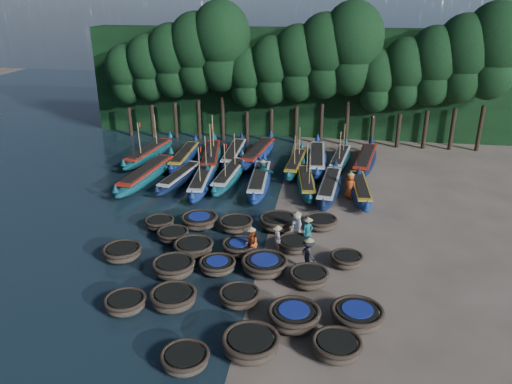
# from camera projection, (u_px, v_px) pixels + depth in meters

# --- Properties ---
(ground) EXTENTS (120.00, 120.00, 0.00)m
(ground) POSITION_uv_depth(u_px,v_px,m) (266.00, 242.00, 28.30)
(ground) COLOR gray
(ground) RESTS_ON ground
(foliage_wall) EXTENTS (40.00, 3.00, 10.00)m
(foliage_wall) POSITION_uv_depth(u_px,v_px,m) (299.00, 82.00, 47.93)
(foliage_wall) COLOR black
(foliage_wall) RESTS_ON ground
(coracle_2) EXTENTS (1.91, 1.91, 0.63)m
(coracle_2) POSITION_uv_depth(u_px,v_px,m) (185.00, 359.00, 18.80)
(coracle_2) COLOR #4B3E2F
(coracle_2) RESTS_ON ground
(coracle_3) EXTENTS (2.50, 2.50, 0.85)m
(coracle_3) POSITION_uv_depth(u_px,v_px,m) (251.00, 344.00, 19.39)
(coracle_3) COLOR #4B3E2F
(coracle_3) RESTS_ON ground
(coracle_4) EXTENTS (2.02, 2.02, 0.74)m
(coracle_4) POSITION_uv_depth(u_px,v_px,m) (337.00, 347.00, 19.35)
(coracle_4) COLOR #4B3E2F
(coracle_4) RESTS_ON ground
(coracle_5) EXTENTS (1.93, 1.93, 0.69)m
(coracle_5) POSITION_uv_depth(u_px,v_px,m) (125.00, 303.00, 22.09)
(coracle_5) COLOR #4B3E2F
(coracle_5) RESTS_ON ground
(coracle_6) EXTENTS (2.18, 2.18, 0.80)m
(coracle_6) POSITION_uv_depth(u_px,v_px,m) (173.00, 298.00, 22.34)
(coracle_6) COLOR #4B3E2F
(coracle_6) RESTS_ON ground
(coracle_7) EXTENTS (1.92, 1.92, 0.68)m
(coracle_7) POSITION_uv_depth(u_px,v_px,m) (239.00, 297.00, 22.57)
(coracle_7) COLOR #4B3E2F
(coracle_7) RESTS_ON ground
(coracle_8) EXTENTS (2.69, 2.69, 0.84)m
(coracle_8) POSITION_uv_depth(u_px,v_px,m) (294.00, 316.00, 21.03)
(coracle_8) COLOR #4B3E2F
(coracle_8) RESTS_ON ground
(coracle_9) EXTENTS (2.48, 2.48, 0.81)m
(coracle_9) POSITION_uv_depth(u_px,v_px,m) (357.00, 316.00, 21.12)
(coracle_9) COLOR #4B3E2F
(coracle_9) RESTS_ON ground
(coracle_10) EXTENTS (2.32, 2.32, 0.73)m
(coracle_10) POSITION_uv_depth(u_px,v_px,m) (122.00, 252.00, 26.31)
(coracle_10) COLOR #4B3E2F
(coracle_10) RESTS_ON ground
(coracle_11) EXTENTS (2.27, 2.27, 0.81)m
(coracle_11) POSITION_uv_depth(u_px,v_px,m) (174.00, 267.00, 24.81)
(coracle_11) COLOR #4B3E2F
(coracle_11) RESTS_ON ground
(coracle_12) EXTENTS (1.91, 1.91, 0.65)m
(coracle_12) POSITION_uv_depth(u_px,v_px,m) (217.00, 265.00, 25.15)
(coracle_12) COLOR #4B3E2F
(coracle_12) RESTS_ON ground
(coracle_13) EXTENTS (2.83, 2.83, 0.77)m
(coracle_13) POSITION_uv_depth(u_px,v_px,m) (265.00, 265.00, 25.06)
(coracle_13) COLOR #4B3E2F
(coracle_13) RESTS_ON ground
(coracle_14) EXTENTS (2.05, 2.05, 0.78)m
(coracle_14) POSITION_uv_depth(u_px,v_px,m) (309.00, 277.00, 23.97)
(coracle_14) COLOR #4B3E2F
(coracle_14) RESTS_ON ground
(coracle_15) EXTENTS (2.19, 2.19, 0.64)m
(coracle_15) POSITION_uv_depth(u_px,v_px,m) (173.00, 235.00, 28.30)
(coracle_15) COLOR #4B3E2F
(coracle_15) RESTS_ON ground
(coracle_16) EXTENTS (2.40, 2.40, 0.73)m
(coracle_16) POSITION_uv_depth(u_px,v_px,m) (194.00, 248.00, 26.80)
(coracle_16) COLOR #4B3E2F
(coracle_16) RESTS_ON ground
(coracle_17) EXTENTS (2.12, 2.12, 0.75)m
(coracle_17) POSITION_uv_depth(u_px,v_px,m) (240.00, 247.00, 26.77)
(coracle_17) COLOR #4B3E2F
(coracle_17) RESTS_ON ground
(coracle_18) EXTENTS (2.46, 2.46, 0.65)m
(coracle_18) POSITION_uv_depth(u_px,v_px,m) (295.00, 244.00, 27.26)
(coracle_18) COLOR #4B3E2F
(coracle_18) RESTS_ON ground
(coracle_19) EXTENTS (2.06, 2.06, 0.66)m
(coracle_19) POSITION_uv_depth(u_px,v_px,m) (347.00, 260.00, 25.67)
(coracle_19) COLOR #4B3E2F
(coracle_19) RESTS_ON ground
(coracle_20) EXTENTS (1.77, 1.77, 0.63)m
(coracle_20) POSITION_uv_depth(u_px,v_px,m) (160.00, 223.00, 29.76)
(coracle_20) COLOR #4B3E2F
(coracle_20) RESTS_ON ground
(coracle_21) EXTENTS (2.44, 2.44, 0.76)m
(coracle_21) POSITION_uv_depth(u_px,v_px,m) (199.00, 221.00, 29.86)
(coracle_21) COLOR #4B3E2F
(coracle_21) RESTS_ON ground
(coracle_22) EXTENTS (2.51, 2.51, 0.72)m
(coracle_22) POSITION_uv_depth(u_px,v_px,m) (236.00, 224.00, 29.46)
(coracle_22) COLOR #4B3E2F
(coracle_22) RESTS_ON ground
(coracle_23) EXTENTS (2.50, 2.50, 0.82)m
(coracle_23) POSITION_uv_depth(u_px,v_px,m) (278.00, 222.00, 29.61)
(coracle_23) COLOR #4B3E2F
(coracle_23) RESTS_ON ground
(coracle_24) EXTENTS (2.32, 2.32, 0.72)m
(coracle_24) POSITION_uv_depth(u_px,v_px,m) (321.00, 223.00, 29.69)
(coracle_24) COLOR #4B3E2F
(coracle_24) RESTS_ON ground
(long_boat_1) EXTENTS (2.65, 9.08, 1.61)m
(long_boat_1) POSITION_uv_depth(u_px,v_px,m) (147.00, 175.00, 36.77)
(long_boat_1) COLOR #105C58
(long_boat_1) RESTS_ON ground
(long_boat_2) EXTENTS (2.41, 7.28, 1.30)m
(long_boat_2) POSITION_uv_depth(u_px,v_px,m) (180.00, 177.00, 36.58)
(long_boat_2) COLOR #0E1634
(long_boat_2) RESTS_ON ground
(long_boat_3) EXTENTS (2.12, 8.26, 3.52)m
(long_boat_3) POSITION_uv_depth(u_px,v_px,m) (202.00, 180.00, 35.89)
(long_boat_3) COLOR navy
(long_boat_3) RESTS_ON ground
(long_boat_4) EXTENTS (1.97, 8.12, 3.46)m
(long_boat_4) POSITION_uv_depth(u_px,v_px,m) (230.00, 176.00, 36.79)
(long_boat_4) COLOR #105C58
(long_boat_4) RESTS_ON ground
(long_boat_5) EXTENTS (1.89, 8.49, 1.50)m
(long_boat_5) POSITION_uv_depth(u_px,v_px,m) (259.00, 181.00, 35.72)
(long_boat_5) COLOR navy
(long_boat_5) RESTS_ON ground
(long_boat_6) EXTENTS (2.15, 7.28, 3.12)m
(long_boat_6) POSITION_uv_depth(u_px,v_px,m) (306.00, 183.00, 35.59)
(long_boat_6) COLOR #105C58
(long_boat_6) RESTS_ON ground
(long_boat_7) EXTENTS (2.18, 8.16, 1.44)m
(long_boat_7) POSITION_uv_depth(u_px,v_px,m) (329.00, 187.00, 34.60)
(long_boat_7) COLOR #0E1634
(long_boat_7) RESTS_ON ground
(long_boat_8) EXTENTS (1.81, 7.45, 1.31)m
(long_boat_8) POSITION_uv_depth(u_px,v_px,m) (360.00, 190.00, 34.34)
(long_boat_8) COLOR navy
(long_boat_8) RESTS_ON ground
(long_boat_9) EXTENTS (2.63, 8.44, 3.62)m
(long_boat_9) POSITION_uv_depth(u_px,v_px,m) (149.00, 154.00, 41.65)
(long_boat_9) COLOR #105C58
(long_boat_9) RESTS_ON ground
(long_boat_10) EXTENTS (1.55, 8.03, 1.41)m
(long_boat_10) POSITION_uv_depth(u_px,v_px,m) (184.00, 157.00, 40.99)
(long_boat_10) COLOR navy
(long_boat_10) RESTS_ON ground
(long_boat_11) EXTENTS (3.01, 8.84, 3.80)m
(long_boat_11) POSITION_uv_depth(u_px,v_px,m) (211.00, 157.00, 40.67)
(long_boat_11) COLOR #105C58
(long_boat_11) RESTS_ON ground
(long_boat_12) EXTENTS (1.61, 8.38, 1.48)m
(long_boat_12) POSITION_uv_depth(u_px,v_px,m) (234.00, 154.00, 41.55)
(long_boat_12) COLOR #0E1634
(long_boat_12) RESTS_ON ground
(long_boat_13) EXTENTS (2.68, 8.67, 1.54)m
(long_boat_13) POSITION_uv_depth(u_px,v_px,m) (258.00, 153.00, 41.69)
(long_boat_13) COLOR navy
(long_boat_13) RESTS_ON ground
(long_boat_14) EXTENTS (1.85, 7.57, 3.22)m
(long_boat_14) POSITION_uv_depth(u_px,v_px,m) (296.00, 164.00, 39.39)
(long_boat_14) COLOR #105C58
(long_boat_14) RESTS_ON ground
(long_boat_15) EXTENTS (1.86, 9.03, 1.59)m
(long_boat_15) POSITION_uv_depth(u_px,v_px,m) (317.00, 159.00, 40.15)
(long_boat_15) COLOR navy
(long_boat_15) RESTS_ON ground
(long_boat_16) EXTENTS (2.32, 7.44, 3.19)m
(long_boat_16) POSITION_uv_depth(u_px,v_px,m) (340.00, 159.00, 40.51)
(long_boat_16) COLOR #105C58
(long_boat_16) RESTS_ON ground
(long_boat_17) EXTENTS (2.95, 8.74, 1.56)m
(long_boat_17) POSITION_uv_depth(u_px,v_px,m) (365.00, 161.00, 39.89)
(long_boat_17) COLOR #0E1634
(long_boat_17) RESTS_ON ground
(fisherman_0) EXTENTS (0.95, 0.97, 1.89)m
(fisherman_0) POSITION_uv_depth(u_px,v_px,m) (297.00, 225.00, 28.20)
(fisherman_0) COLOR silver
(fisherman_0) RESTS_ON ground
(fisherman_1) EXTENTS (0.71, 0.60, 1.84)m
(fisherman_1) POSITION_uv_depth(u_px,v_px,m) (308.00, 231.00, 27.53)
(fisherman_1) COLOR #1A6A70
(fisherman_1) RESTS_ON ground
(fisherman_2) EXTENTS (0.81, 0.96, 1.96)m
(fisherman_2) POSITION_uv_depth(u_px,v_px,m) (251.00, 243.00, 26.20)
(fisherman_2) COLOR #CD4C1B
(fisherman_2) RESTS_ON ground
(fisherman_3) EXTENTS (1.17, 1.25, 1.89)m
(fisherman_3) POSITION_uv_depth(u_px,v_px,m) (309.00, 254.00, 25.24)
(fisherman_3) COLOR black
(fisherman_3) RESTS_ON ground
(fisherman_4) EXTENTS (0.65, 0.94, 1.69)m
(fisherman_4) POSITION_uv_depth(u_px,v_px,m) (277.00, 238.00, 26.93)
(fisherman_4) COLOR silver
(fisherman_4) RESTS_ON ground
(fisherman_5) EXTENTS (1.70, 1.10, 1.95)m
(fisherman_5) POSITION_uv_depth(u_px,v_px,m) (263.00, 172.00, 36.51)
(fisherman_5) COLOR #1A6A70
(fisherman_5) RESTS_ON ground
(fisherman_6) EXTENTS (1.03, 0.95, 1.97)m
(fisherman_6) POSITION_uv_depth(u_px,v_px,m) (350.00, 185.00, 33.92)
(fisherman_6) COLOR #CD4C1B
(fisherman_6) RESTS_ON ground
(tree_0) EXTENTS (3.68, 3.68, 8.68)m
(tree_0) POSITION_uv_depth(u_px,v_px,m) (125.00, 74.00, 46.61)
(tree_0) COLOR black
(tree_0) RESTS_ON ground
(tree_1) EXTENTS (4.09, 4.09, 9.65)m
(tree_1) POSITION_uv_depth(u_px,v_px,m) (148.00, 67.00, 46.03)
(tree_1) COLOR black
(tree_1) RESTS_ON ground
(tree_2) EXTENTS (4.51, 4.51, 10.63)m
(tree_2) POSITION_uv_depth(u_px,v_px,m) (172.00, 60.00, 45.46)
(tree_2) COLOR black
(tree_2) RESTS_ON ground
(tree_3) EXTENTS (4.92, 4.92, 11.60)m
(tree_3) POSITION_uv_depth(u_px,v_px,m) (196.00, 53.00, 44.88)
(tree_3) COLOR black
(tree_3) RESTS_ON ground
(tree_4) EXTENTS (5.34, 5.34, 12.58)m
(tree_4) POSITION_uv_depth(u_px,v_px,m) (221.00, 46.00, 44.30)
(tree_4) COLOR black
(tree_4) RESTS_ON ground
(tree_5) EXTENTS (3.68, 3.68, 8.68)m
(tree_5) POSITION_uv_depth(u_px,v_px,m) (247.00, 77.00, 44.99)
(tree_5) COLOR black
(tree_5) RESTS_ON ground
(tree_6) EXTENTS (4.09, 4.09, 9.65)m
(tree_6) POSITION_uv_depth(u_px,v_px,m) (272.00, 70.00, 44.42)
(tree_6) COLOR black
(tree_6) RESTS_ON ground
(tree_7) EXTENTS (4.51, 4.51, 10.63)m
(tree_7) POSITION_uv_depth(u_px,v_px,m) (298.00, 63.00, 43.84)
(tree_7) COLOR black
(tree_7) RESTS_ON ground
(tree_8) EXTENTS (4.92, 4.92, 11.60)m
(tree_8) POSITION_uv_depth(u_px,v_px,m) (325.00, 55.00, 43.26)
(tree_8) COLOR black
(tree_8) RESTS_ON ground
(tree_9) EXTENTS (5.34, 5.34, 12.58)m
(tree_9) POSITION_uv_depth(u_px,v_px,m) (352.00, 48.00, 42.68)
(tree_9) COLOR black
(tree_9) RESTS_ON ground
(tree_10) EXTENTS (3.68, 3.68, 8.68)m
(tree_10) POSITION_uv_depth(u_px,v_px,m) (377.00, 80.00, 43.38)
(tree_10) COLOR black
(tree_10) RESTS_ON ground
(tree_11) EXTENTS (4.09, 4.09, 9.65)m
(tree_11) POSITION_uv_depth(u_px,v_px,m) (405.00, 73.00, 42.80)
(tree_11) COLOR black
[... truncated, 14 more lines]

